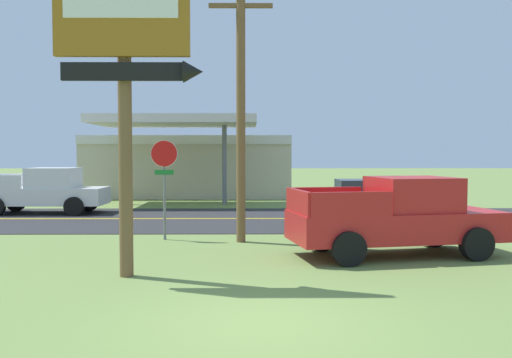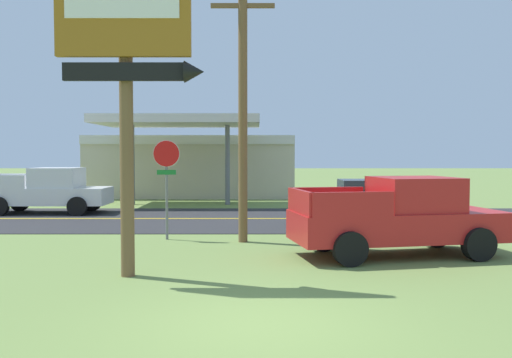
% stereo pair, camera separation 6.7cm
% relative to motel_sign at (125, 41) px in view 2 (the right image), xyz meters
% --- Properties ---
extents(ground_plane, '(180.00, 180.00, 0.00)m').
position_rel_motel_sign_xyz_m(ground_plane, '(2.66, -3.06, -4.80)').
color(ground_plane, olive).
extents(road_asphalt, '(140.00, 8.00, 0.02)m').
position_rel_motel_sign_xyz_m(road_asphalt, '(2.66, 9.94, -4.79)').
color(road_asphalt, '#2B2B2D').
rests_on(road_asphalt, ground).
extents(road_centre_line, '(126.00, 0.20, 0.01)m').
position_rel_motel_sign_xyz_m(road_centre_line, '(2.66, 9.94, -4.78)').
color(road_centre_line, gold).
rests_on(road_centre_line, road_asphalt).
extents(motel_sign, '(2.98, 0.54, 6.98)m').
position_rel_motel_sign_xyz_m(motel_sign, '(0.00, 0.00, 0.00)').
color(motel_sign, brown).
rests_on(motel_sign, ground).
extents(stop_sign, '(0.80, 0.08, 2.95)m').
position_rel_motel_sign_xyz_m(stop_sign, '(-0.04, 4.91, -2.78)').
color(stop_sign, slate).
rests_on(stop_sign, ground).
extents(utility_pole, '(2.02, 0.26, 8.04)m').
position_rel_motel_sign_xyz_m(utility_pole, '(2.22, 4.49, -0.48)').
color(utility_pole, brown).
rests_on(utility_pole, ground).
extents(gas_station, '(12.00, 11.50, 4.40)m').
position_rel_motel_sign_xyz_m(gas_station, '(-1.23, 21.72, -2.86)').
color(gas_station, beige).
rests_on(gas_station, ground).
extents(pickup_red_parked_on_lawn, '(5.48, 2.96, 1.96)m').
position_rel_motel_sign_xyz_m(pickup_red_parked_on_lawn, '(6.18, 2.36, -3.84)').
color(pickup_red_parked_on_lawn, red).
rests_on(pickup_red_parked_on_lawn, ground).
extents(pickup_white_on_road, '(5.20, 2.24, 1.96)m').
position_rel_motel_sign_xyz_m(pickup_white_on_road, '(-6.27, 11.94, -3.84)').
color(pickup_white_on_road, silver).
rests_on(pickup_white_on_road, ground).
extents(car_green_near_lane, '(4.20, 2.00, 1.64)m').
position_rel_motel_sign_xyz_m(car_green_near_lane, '(6.51, 7.94, -3.97)').
color(car_green_near_lane, '#1E6038').
rests_on(car_green_near_lane, ground).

